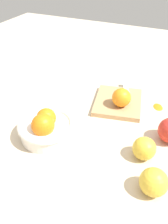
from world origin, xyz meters
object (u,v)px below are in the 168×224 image
Objects in this scene: bowl at (46,127)px; orange_on_board at (121,98)px; cutting_board at (117,102)px; apple_front_left at (144,148)px; knife at (127,92)px; apple_front_left_2 at (154,182)px.

bowl reaches higher than orange_on_board.
apple_front_left is (-0.24, -0.16, 0.03)m from cutting_board.
bowl is at bearing 151.62° from cutting_board.
knife reaches higher than cutting_board.
apple_front_left_2 is (-0.32, -0.19, -0.02)m from orange_on_board.
apple_front_left is at bearing -147.05° from orange_on_board.
knife is (0.10, 0.00, -0.03)m from orange_on_board.
bowl reaches higher than knife.
apple_front_left is at bearing 23.89° from apple_front_left_2.
cutting_board is at bearing 30.80° from apple_front_left_2.
bowl reaches higher than apple_front_left.
knife is at bearing -26.44° from bowl.
bowl is 0.32m from apple_front_left.
bowl is at bearing 144.75° from orange_on_board.
orange_on_board is at bearing -35.25° from bowl.
cutting_board is 0.06m from orange_on_board.
apple_front_left is at bearing -146.32° from cutting_board.
bowl is 2.67× the size of apple_front_left.
orange_on_board reaches higher than cutting_board.
cutting_board is 2.83× the size of apple_front_left_2.
apple_front_left is 0.12m from apple_front_left_2.
apple_front_left_2 is at bearing -156.11° from apple_front_left.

